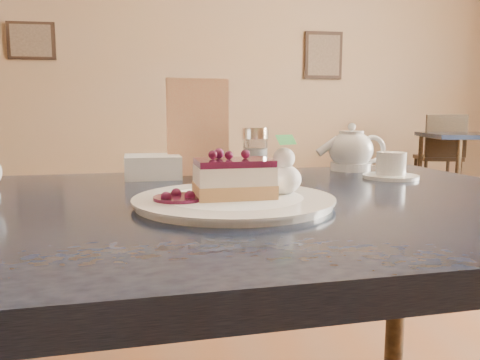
{
  "coord_description": "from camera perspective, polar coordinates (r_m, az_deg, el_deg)",
  "views": [
    {
      "loc": [
        0.0,
        -0.54,
        0.92
      ],
      "look_at": [
        0.1,
        0.13,
        0.82
      ],
      "focal_mm": 35.0,
      "sensor_mm": 36.0,
      "label": 1
    }
  ],
  "objects": [
    {
      "name": "main_table",
      "position": [
        0.82,
        -1.51,
        -7.86
      ],
      "size": [
        1.3,
        0.92,
        0.77
      ],
      "rotation": [
        0.0,
        0.0,
        0.08
      ],
      "color": "#192032",
      "rests_on": "ground"
    },
    {
      "name": "dessert_plate",
      "position": [
        0.75,
        -0.76,
        -2.56
      ],
      "size": [
        0.32,
        0.32,
        0.01
      ],
      "primitive_type": "cylinder",
      "color": "white",
      "rests_on": "main_table"
    },
    {
      "name": "cheesecake_slice",
      "position": [
        0.75,
        -0.76,
        0.18
      ],
      "size": [
        0.13,
        0.1,
        0.06
      ],
      "rotation": [
        0.0,
        0.0,
        0.08
      ],
      "color": "tan",
      "rests_on": "dessert_plate"
    },
    {
      "name": "whipped_cream",
      "position": [
        0.78,
        5.36,
        0.1
      ],
      "size": [
        0.06,
        0.06,
        0.05
      ],
      "color": "white",
      "rests_on": "dessert_plate"
    },
    {
      "name": "berry_sauce",
      "position": [
        0.73,
        -7.37,
        -2.21
      ],
      "size": [
        0.08,
        0.08,
        0.01
      ],
      "primitive_type": "cylinder",
      "color": "#470F24",
      "rests_on": "dessert_plate"
    },
    {
      "name": "tea_set",
      "position": [
        1.21,
        14.19,
        3.07
      ],
      "size": [
        0.2,
        0.28,
        0.11
      ],
      "color": "white",
      "rests_on": "main_table"
    },
    {
      "name": "menu_card",
      "position": [
        1.12,
        -5.19,
        6.42
      ],
      "size": [
        0.15,
        0.04,
        0.23
      ],
      "primitive_type": "cube",
      "rotation": [
        0.0,
        0.0,
        0.08
      ],
      "color": "#FFE7AB",
      "rests_on": "main_table"
    },
    {
      "name": "sugar_shaker",
      "position": [
        1.1,
        1.86,
        3.53
      ],
      "size": [
        0.06,
        0.06,
        0.11
      ],
      "color": "white",
      "rests_on": "main_table"
    },
    {
      "name": "napkin_stack",
      "position": [
        1.09,
        -10.62,
        1.64
      ],
      "size": [
        0.13,
        0.13,
        0.05
      ],
      "primitive_type": "cube",
      "rotation": [
        0.0,
        0.0,
        0.08
      ],
      "color": "white",
      "rests_on": "main_table"
    },
    {
      "name": "bg_table_far_right",
      "position": [
        4.98,
        26.77,
        -2.57
      ],
      "size": [
        1.12,
        1.78,
        1.18
      ],
      "rotation": [
        0.0,
        0.0,
        -0.21
      ],
      "color": "#192032",
      "rests_on": "ground"
    }
  ]
}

